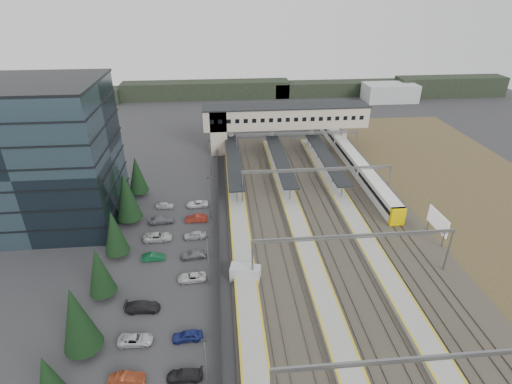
{
  "coord_description": "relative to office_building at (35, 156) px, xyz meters",
  "views": [
    {
      "loc": [
        -5.64,
        -51.65,
        37.27
      ],
      "look_at": [
        0.33,
        11.63,
        4.0
      ],
      "focal_mm": 28.0,
      "sensor_mm": 36.0,
      "label": 1
    }
  ],
  "objects": [
    {
      "name": "treeline_far",
      "position": [
        59.81,
        80.28,
        -9.24
      ],
      "size": [
        170.0,
        19.0,
        7.0
      ],
      "color": "black",
      "rests_on": "ground"
    },
    {
      "name": "gantries",
      "position": [
        48.0,
        -9.0,
        -6.2
      ],
      "size": [
        28.4,
        62.28,
        7.17
      ],
      "color": "slate",
      "rests_on": "ground"
    },
    {
      "name": "canopies",
      "position": [
        43.0,
        15.0,
        -8.27
      ],
      "size": [
        23.1,
        30.0,
        3.28
      ],
      "color": "black",
      "rests_on": "ground"
    },
    {
      "name": "office_building",
      "position": [
        0.0,
        0.0,
        0.0
      ],
      "size": [
        24.3,
        18.3,
        24.3
      ],
      "color": "#3A505C",
      "rests_on": "ground"
    },
    {
      "name": "conifer_row",
      "position": [
        14.0,
        -15.86,
        -7.36
      ],
      "size": [
        4.42,
        49.82,
        9.5
      ],
      "color": "black",
      "rests_on": "ground"
    },
    {
      "name": "car_park",
      "position": [
        22.41,
        -18.17,
        -11.59
      ],
      "size": [
        10.47,
        44.53,
        1.29
      ],
      "color": "#BABBBF",
      "rests_on": "ground"
    },
    {
      "name": "fence",
      "position": [
        29.5,
        -7.0,
        -11.19
      ],
      "size": [
        0.08,
        90.0,
        2.0
      ],
      "color": "#26282B",
      "rests_on": "ground"
    },
    {
      "name": "rail_corridor",
      "position": [
        45.34,
        -7.0,
        -11.9
      ],
      "size": [
        34.0,
        90.0,
        0.92
      ],
      "color": "#353027",
      "rests_on": "ground"
    },
    {
      "name": "footbridge",
      "position": [
        43.7,
        30.0,
        -4.26
      ],
      "size": [
        40.4,
        6.4,
        11.2
      ],
      "color": "#B1A48E",
      "rests_on": "ground"
    },
    {
      "name": "train",
      "position": [
        60.0,
        18.63,
        -10.35
      ],
      "size": [
        2.57,
        53.75,
        3.24
      ],
      "color": "silver",
      "rests_on": "ground"
    },
    {
      "name": "relay_cabin_far",
      "position": [
        32.21,
        -19.09,
        -11.06
      ],
      "size": [
        2.85,
        2.54,
        2.27
      ],
      "color": "#AAAEB0",
      "rests_on": "ground"
    },
    {
      "name": "ground",
      "position": [
        36.0,
        -12.0,
        -12.19
      ],
      "size": [
        220.0,
        220.0,
        0.0
      ],
      "primitive_type": "plane",
      "color": "#2B2B2D",
      "rests_on": "ground"
    },
    {
      "name": "relay_cabin_near",
      "position": [
        33.74,
        -19.5,
        -11.08
      ],
      "size": [
        3.12,
        2.65,
        2.22
      ],
      "color": "#AAAEB0",
      "rests_on": "ground"
    },
    {
      "name": "lampposts",
      "position": [
        28.0,
        -10.75,
        -7.86
      ],
      "size": [
        0.5,
        53.25,
        8.07
      ],
      "color": "slate",
      "rests_on": "ground"
    },
    {
      "name": "billboard",
      "position": [
        64.56,
        -12.17,
        -8.88
      ],
      "size": [
        0.34,
        5.85,
        4.95
      ],
      "color": "slate",
      "rests_on": "ground"
    },
    {
      "name": "scrub_east",
      "position": [
        81.0,
        -7.0,
        -12.16
      ],
      "size": [
        34.0,
        120.0,
        0.06
      ],
      "color": "#463827",
      "rests_on": "ground"
    }
  ]
}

